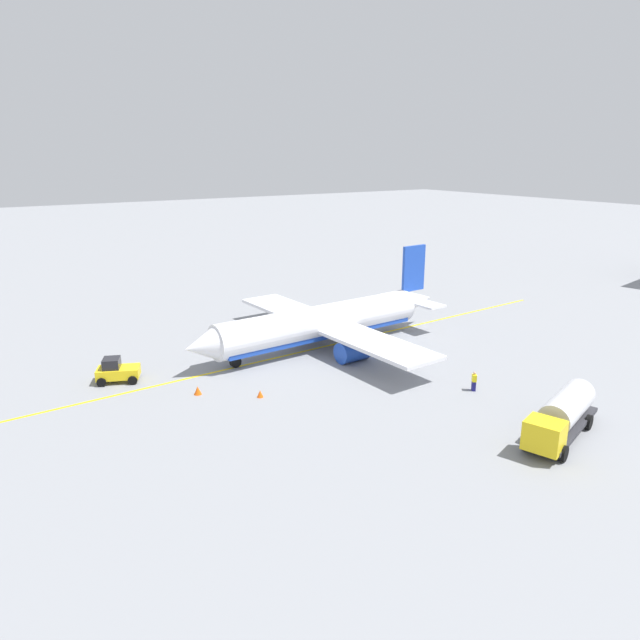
# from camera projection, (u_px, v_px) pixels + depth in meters

# --- Properties ---
(ground_plane) EXTENTS (400.00, 400.00, 0.00)m
(ground_plane) POSITION_uv_depth(u_px,v_px,m) (320.00, 348.00, 60.24)
(ground_plane) COLOR gray
(airplane) EXTENTS (31.07, 28.73, 9.51)m
(airplane) POSITION_uv_depth(u_px,v_px,m) (324.00, 323.00, 59.81)
(airplane) COLOR white
(airplane) RESTS_ON ground
(fuel_tanker) EXTENTS (9.95, 5.35, 3.15)m
(fuel_tanker) POSITION_uv_depth(u_px,v_px,m) (562.00, 415.00, 40.77)
(fuel_tanker) COLOR #2D2D33
(fuel_tanker) RESTS_ON ground
(pushback_tug) EXTENTS (4.10, 3.45, 2.20)m
(pushback_tug) POSITION_uv_depth(u_px,v_px,m) (117.00, 371.00, 51.03)
(pushback_tug) COLOR yellow
(pushback_tug) RESTS_ON ground
(refueling_worker) EXTENTS (0.60, 0.63, 1.71)m
(refueling_worker) POSITION_uv_depth(u_px,v_px,m) (474.00, 382.00, 49.11)
(refueling_worker) COLOR navy
(refueling_worker) RESTS_ON ground
(safety_cone_nose) EXTENTS (0.65, 0.65, 0.72)m
(safety_cone_nose) POSITION_uv_depth(u_px,v_px,m) (198.00, 390.00, 48.44)
(safety_cone_nose) COLOR #F2590F
(safety_cone_nose) RESTS_ON ground
(safety_cone_wingtip) EXTENTS (0.54, 0.54, 0.60)m
(safety_cone_wingtip) POSITION_uv_depth(u_px,v_px,m) (260.00, 394.00, 47.91)
(safety_cone_wingtip) COLOR #F2590F
(safety_cone_wingtip) RESTS_ON ground
(taxi_line_marking) EXTENTS (69.36, 3.79, 0.01)m
(taxi_line_marking) POSITION_uv_depth(u_px,v_px,m) (320.00, 348.00, 60.24)
(taxi_line_marking) COLOR yellow
(taxi_line_marking) RESTS_ON ground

